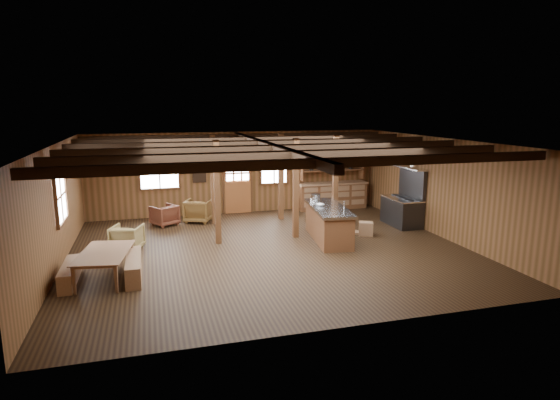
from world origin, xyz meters
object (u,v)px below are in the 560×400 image
object	(u,v)px
armchair_a	(164,215)
armchair_c	(127,238)
commercial_range	(403,206)
dining_table	(107,266)
armchair_b	(198,211)
kitchen_island	(328,223)

from	to	relation	value
armchair_a	armchair_c	world-z (taller)	armchair_c
commercial_range	dining_table	bearing A→B (deg)	-164.02
dining_table	armchair_c	size ratio (longest dim) A/B	2.41
armchair_a	armchair_b	bearing A→B (deg)	155.32
armchair_a	armchair_c	bearing A→B (deg)	34.23
armchair_a	armchair_c	distance (m)	2.58
commercial_range	kitchen_island	bearing A→B (deg)	-162.72
armchair_a	armchair_b	world-z (taller)	armchair_b
kitchen_island	armchair_c	size ratio (longest dim) A/B	3.56
dining_table	kitchen_island	bearing A→B (deg)	-65.32
kitchen_island	commercial_range	size ratio (longest dim) A/B	1.42
commercial_range	armchair_a	distance (m)	7.46
kitchen_island	armchair_c	bearing A→B (deg)	-177.62
commercial_range	armchair_a	size ratio (longest dim) A/B	2.59
kitchen_island	armchair_b	bearing A→B (deg)	145.06
dining_table	armchair_c	world-z (taller)	armchair_c
kitchen_island	commercial_range	world-z (taller)	commercial_range
kitchen_island	commercial_range	distance (m)	2.99
commercial_range	dining_table	size ratio (longest dim) A/B	1.04
commercial_range	armchair_a	xyz separation A→B (m)	(-7.19, 1.98, -0.28)
commercial_range	armchair_a	bearing A→B (deg)	164.60
commercial_range	armchair_b	xyz separation A→B (m)	(-6.12, 2.12, -0.24)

